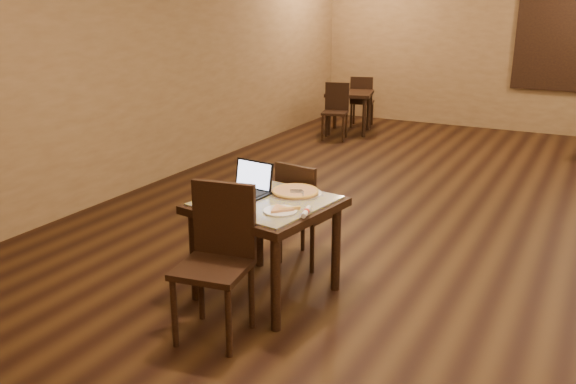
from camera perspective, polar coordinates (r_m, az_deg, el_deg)
The scene contains 17 objects.
ground at distance 6.37m, azimuth 18.54°, elevation -3.26°, with size 10.00×10.00×0.00m, color black.
wall_back at distance 10.98m, azimuth 24.06°, elevation 12.68°, with size 8.00×0.02×3.00m, color olive.
wall_front at distance 1.43m, azimuth -13.32°, elevation -11.15°, with size 8.00×0.02×3.00m, color olive.
wall_left at distance 7.69m, azimuth -11.61°, elevation 12.30°, with size 0.02×10.00×3.00m, color olive.
tiled_table at distance 4.50m, azimuth -2.08°, elevation -2.00°, with size 1.05×1.05×0.76m.
chair_main_near at distance 4.06m, azimuth -6.57°, elevation -5.58°, with size 0.51×0.51×1.03m.
chair_main_far at distance 5.08m, azimuth 1.33°, elevation -1.52°, with size 0.45×0.45×0.90m.
laptop at distance 4.63m, azimuth -3.60°, elevation 0.68°, with size 0.37×0.30×0.23m.
plate at distance 4.22m, azimuth -0.72°, elevation -1.79°, with size 0.24×0.24×0.01m, color white.
pizza_slice at distance 4.21m, azimuth -0.72°, elevation -1.59°, with size 0.19×0.19×0.02m, color beige, non-canonical shape.
pizza_pan at distance 4.61m, azimuth 0.69°, elevation -0.09°, with size 0.40×0.40×0.01m, color silver.
pizza_whole at distance 4.61m, azimuth 0.69°, elevation 0.08°, with size 0.36×0.36×0.03m.
spatula at distance 4.58m, azimuth 0.80°, elevation 0.07°, with size 0.09×0.22×0.01m, color silver.
napkin_roll at distance 4.17m, azimuth 1.71°, elevation -1.86°, with size 0.08×0.18×0.04m.
other_table_b at distance 10.34m, azimuth 5.77°, elevation 8.67°, with size 0.89×0.89×0.69m.
other_table_b_chair_near at distance 9.88m, azimuth 4.50°, elevation 7.89°, with size 0.47×0.47×0.89m.
other_table_b_chair_far at distance 10.82m, azimuth 6.92°, elevation 8.67°, with size 0.47×0.47×0.89m.
Camera 1 is at (0.85, -5.92, 2.18)m, focal length 38.00 mm.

